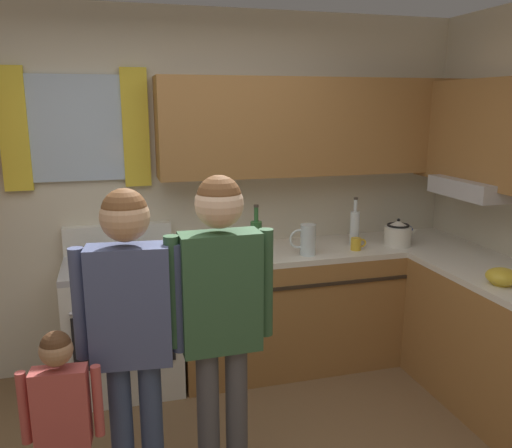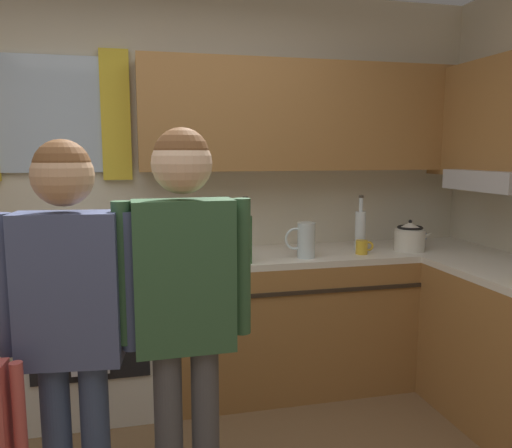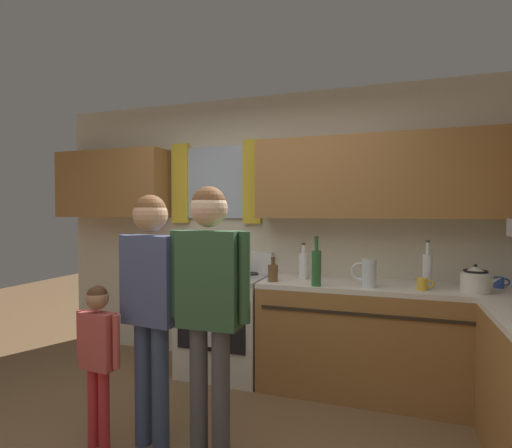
# 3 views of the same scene
# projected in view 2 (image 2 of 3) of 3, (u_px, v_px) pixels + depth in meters

# --- Properties ---
(back_wall_unit) EXTENTS (4.60, 0.42, 2.60)m
(back_wall_unit) POSITION_uv_depth(u_px,v_px,m) (151.00, 161.00, 3.28)
(back_wall_unit) COLOR beige
(back_wall_unit) RESTS_ON ground
(kitchen_counter_run) EXTENTS (2.22, 1.84, 0.90)m
(kitchen_counter_run) POSITION_uv_depth(u_px,v_px,m) (390.00, 329.00, 3.17)
(kitchen_counter_run) COLOR #9E6B38
(kitchen_counter_run) RESTS_ON ground
(stove_oven) EXTENTS (0.75, 0.67, 1.10)m
(stove_oven) POSITION_uv_depth(u_px,v_px,m) (95.00, 332.00, 3.07)
(stove_oven) COLOR silver
(stove_oven) RESTS_ON ground
(bottle_wine_green) EXTENTS (0.08, 0.08, 0.39)m
(bottle_wine_green) POSITION_uv_depth(u_px,v_px,m) (246.00, 238.00, 2.96)
(bottle_wine_green) COLOR #2D6633
(bottle_wine_green) RESTS_ON kitchen_counter_run
(bottle_tall_clear) EXTENTS (0.07, 0.07, 0.37)m
(bottle_tall_clear) POSITION_uv_depth(u_px,v_px,m) (360.00, 229.00, 3.35)
(bottle_tall_clear) COLOR silver
(bottle_tall_clear) RESTS_ON kitchen_counter_run
(bottle_milk_white) EXTENTS (0.08, 0.08, 0.31)m
(bottle_milk_white) POSITION_uv_depth(u_px,v_px,m) (210.00, 236.00, 3.21)
(bottle_milk_white) COLOR white
(bottle_milk_white) RESTS_ON kitchen_counter_run
(bottle_squat_brown) EXTENTS (0.08, 0.08, 0.21)m
(bottle_squat_brown) POSITION_uv_depth(u_px,v_px,m) (179.00, 251.00, 2.96)
(bottle_squat_brown) COLOR brown
(bottle_squat_brown) RESTS_ON kitchen_counter_run
(mug_cobalt_blue) EXTENTS (0.11, 0.07, 0.08)m
(mug_cobalt_blue) POSITION_uv_depth(u_px,v_px,m) (418.00, 237.00, 3.64)
(mug_cobalt_blue) COLOR #2D479E
(mug_cobalt_blue) RESTS_ON kitchen_counter_run
(mug_mustard_yellow) EXTENTS (0.12, 0.08, 0.09)m
(mug_mustard_yellow) POSITION_uv_depth(u_px,v_px,m) (362.00, 247.00, 3.24)
(mug_mustard_yellow) COLOR gold
(mug_mustard_yellow) RESTS_ON kitchen_counter_run
(stovetop_kettle) EXTENTS (0.27, 0.20, 0.21)m
(stovetop_kettle) POSITION_uv_depth(u_px,v_px,m) (410.00, 236.00, 3.35)
(stovetop_kettle) COLOR silver
(stovetop_kettle) RESTS_ON kitchen_counter_run
(water_pitcher) EXTENTS (0.19, 0.11, 0.22)m
(water_pitcher) POSITION_uv_depth(u_px,v_px,m) (305.00, 240.00, 3.12)
(water_pitcher) COLOR silver
(water_pitcher) RESTS_ON kitchen_counter_run
(adult_holding_child) EXTENTS (0.49, 0.22, 1.59)m
(adult_holding_child) POSITION_uv_depth(u_px,v_px,m) (70.00, 305.00, 1.82)
(adult_holding_child) COLOR #38476B
(adult_holding_child) RESTS_ON ground
(adult_in_plaid) EXTENTS (0.51, 0.22, 1.64)m
(adult_in_plaid) POSITION_uv_depth(u_px,v_px,m) (185.00, 292.00, 1.89)
(adult_in_plaid) COLOR #4C4C51
(adult_in_plaid) RESTS_ON ground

